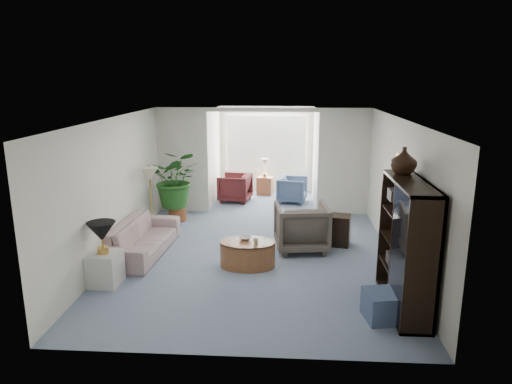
# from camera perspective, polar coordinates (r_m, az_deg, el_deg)

# --- Properties ---
(floor) EXTENTS (6.00, 6.00, 0.00)m
(floor) POSITION_cam_1_polar(r_m,az_deg,el_deg) (8.47, -0.26, -8.22)
(floor) COLOR gray
(floor) RESTS_ON ground
(sunroom_floor) EXTENTS (2.60, 2.60, 0.00)m
(sunroom_floor) POSITION_cam_1_polar(r_m,az_deg,el_deg) (12.36, 1.03, -1.07)
(sunroom_floor) COLOR gray
(sunroom_floor) RESTS_ON ground
(back_pier_left) EXTENTS (1.20, 0.12, 2.50)m
(back_pier_left) POSITION_cam_1_polar(r_m,az_deg,el_deg) (11.27, -8.92, 3.81)
(back_pier_left) COLOR white
(back_pier_left) RESTS_ON ground
(back_pier_right) EXTENTS (1.20, 0.12, 2.50)m
(back_pier_right) POSITION_cam_1_polar(r_m,az_deg,el_deg) (11.09, 10.67, 3.57)
(back_pier_right) COLOR white
(back_pier_right) RESTS_ON ground
(back_header) EXTENTS (2.60, 0.12, 0.10)m
(back_header) POSITION_cam_1_polar(r_m,az_deg,el_deg) (10.87, 0.82, 9.99)
(back_header) COLOR white
(back_header) RESTS_ON back_pier_left
(window_pane) EXTENTS (2.20, 0.02, 1.50)m
(window_pane) POSITION_cam_1_polar(r_m,az_deg,el_deg) (13.14, 1.28, 6.06)
(window_pane) COLOR white
(window_blinds) EXTENTS (2.20, 0.02, 1.50)m
(window_blinds) POSITION_cam_1_polar(r_m,az_deg,el_deg) (13.11, 1.27, 6.04)
(window_blinds) COLOR white
(framed_picture) EXTENTS (0.04, 0.50, 0.40)m
(framed_picture) POSITION_cam_1_polar(r_m,az_deg,el_deg) (8.10, 17.32, 2.67)
(framed_picture) COLOR #C0AF9A
(sofa) EXTENTS (0.95, 2.15, 0.61)m
(sofa) POSITION_cam_1_polar(r_m,az_deg,el_deg) (8.90, -13.65, -5.41)
(sofa) COLOR #BFB1A2
(sofa) RESTS_ON ground
(end_table) EXTENTS (0.51, 0.51, 0.52)m
(end_table) POSITION_cam_1_polar(r_m,az_deg,el_deg) (7.80, -17.97, -8.87)
(end_table) COLOR silver
(end_table) RESTS_ON ground
(table_lamp) EXTENTS (0.44, 0.44, 0.30)m
(table_lamp) POSITION_cam_1_polar(r_m,az_deg,el_deg) (7.59, -18.31, -4.60)
(table_lamp) COLOR black
(table_lamp) RESTS_ON end_table
(floor_lamp) EXTENTS (0.36, 0.36, 0.28)m
(floor_lamp) POSITION_cam_1_polar(r_m,az_deg,el_deg) (9.81, -12.84, 2.14)
(floor_lamp) COLOR beige
(floor_lamp) RESTS_ON ground
(coffee_table) EXTENTS (1.08, 1.08, 0.45)m
(coffee_table) POSITION_cam_1_polar(r_m,az_deg,el_deg) (8.11, -1.04, -7.56)
(coffee_table) COLOR #975D37
(coffee_table) RESTS_ON ground
(coffee_bowl) EXTENTS (0.25, 0.25, 0.05)m
(coffee_bowl) POSITION_cam_1_polar(r_m,az_deg,el_deg) (8.12, -1.35, -5.64)
(coffee_bowl) COLOR silver
(coffee_bowl) RESTS_ON coffee_table
(coffee_cup) EXTENTS (0.11, 0.11, 0.09)m
(coffee_cup) POSITION_cam_1_polar(r_m,az_deg,el_deg) (7.91, -0.02, -6.04)
(coffee_cup) COLOR #BAB9A3
(coffee_cup) RESTS_ON coffee_table
(wingback_chair) EXTENTS (1.06, 1.09, 0.88)m
(wingback_chair) POSITION_cam_1_polar(r_m,az_deg,el_deg) (8.85, 5.55, -4.25)
(wingback_chair) COLOR #60564B
(wingback_chair) RESTS_ON ground
(side_table_dark) EXTENTS (0.57, 0.49, 0.59)m
(side_table_dark) POSITION_cam_1_polar(r_m,az_deg,el_deg) (9.23, 9.83, -4.57)
(side_table_dark) COLOR black
(side_table_dark) RESTS_ON ground
(entertainment_cabinet) EXTENTS (0.44, 1.64, 1.83)m
(entertainment_cabinet) POSITION_cam_1_polar(r_m,az_deg,el_deg) (6.84, 17.87, -6.25)
(entertainment_cabinet) COLOR black
(entertainment_cabinet) RESTS_ON ground
(cabinet_urn) EXTENTS (0.37, 0.37, 0.39)m
(cabinet_urn) POSITION_cam_1_polar(r_m,az_deg,el_deg) (7.03, 17.57, 3.67)
(cabinet_urn) COLOR black
(cabinet_urn) RESTS_ON entertainment_cabinet
(ottoman) EXTENTS (0.56, 0.56, 0.39)m
(ottoman) POSITION_cam_1_polar(r_m,az_deg,el_deg) (6.69, 15.28, -13.23)
(ottoman) COLOR slate
(ottoman) RESTS_ON ground
(plant_pot) EXTENTS (0.40, 0.40, 0.32)m
(plant_pot) POSITION_cam_1_polar(r_m,az_deg,el_deg) (10.79, -9.55, -2.62)
(plant_pot) COLOR brown
(plant_pot) RESTS_ON ground
(house_plant) EXTENTS (1.17, 1.02, 1.30)m
(house_plant) POSITION_cam_1_polar(r_m,az_deg,el_deg) (10.59, -9.73, 1.60)
(house_plant) COLOR #245B1F
(house_plant) RESTS_ON plant_pot
(sunroom_chair_blue) EXTENTS (0.84, 0.82, 0.66)m
(sunroom_chair_blue) POSITION_cam_1_polar(r_m,az_deg,el_deg) (12.18, 4.45, 0.28)
(sunroom_chair_blue) COLOR slate
(sunroom_chair_blue) RESTS_ON ground
(sunroom_chair_maroon) EXTENTS (0.91, 0.89, 0.72)m
(sunroom_chair_maroon) POSITION_cam_1_polar(r_m,az_deg,el_deg) (12.24, -2.59, 0.51)
(sunroom_chair_maroon) COLOR #551D21
(sunroom_chair_maroon) RESTS_ON ground
(sunroom_table) EXTENTS (0.46, 0.38, 0.50)m
(sunroom_table) POSITION_cam_1_polar(r_m,az_deg,el_deg) (12.94, 1.08, 0.76)
(sunroom_table) COLOR #975D37
(sunroom_table) RESTS_ON ground
(shelf_clutter) EXTENTS (0.30, 1.13, 1.06)m
(shelf_clutter) POSITION_cam_1_polar(r_m,az_deg,el_deg) (6.67, 17.78, -5.15)
(shelf_clutter) COLOR #342D28
(shelf_clutter) RESTS_ON entertainment_cabinet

